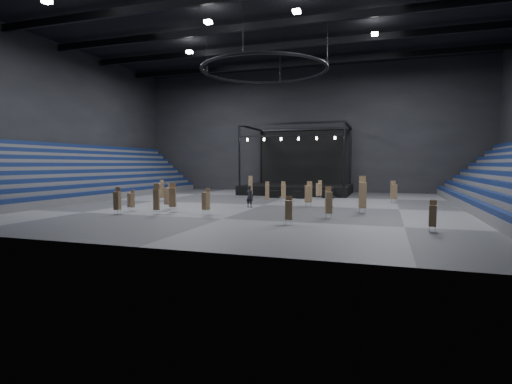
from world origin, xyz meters
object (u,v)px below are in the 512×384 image
(chair_stack_15, at_px, (363,194))
(chair_stack_16, at_px, (433,215))
(man_center, at_px, (250,196))
(chair_stack_2, at_px, (329,202))
(chair_stack_3, at_px, (250,186))
(chair_stack_10, at_px, (206,201))
(chair_stack_0, at_px, (289,210))
(chair_stack_12, at_px, (161,190))
(flight_case_left, at_px, (274,194))
(chair_stack_7, at_px, (394,191))
(chair_stack_11, at_px, (117,200))
(crew_member, at_px, (332,198))
(chair_stack_8, at_px, (309,193))
(chair_stack_9, at_px, (173,197))
(flight_case_right, at_px, (328,194))
(chair_stack_6, at_px, (168,196))
(chair_stack_14, at_px, (283,191))
(chair_stack_13, at_px, (319,189))
(chair_stack_4, at_px, (131,200))
(chair_stack_5, at_px, (267,192))
(chair_stack_1, at_px, (156,199))
(flight_case_mid, at_px, (298,195))
(stage, at_px, (298,183))

(chair_stack_15, height_order, chair_stack_16, chair_stack_15)
(man_center, bearing_deg, chair_stack_2, 161.10)
(chair_stack_3, height_order, chair_stack_10, chair_stack_3)
(chair_stack_0, bearing_deg, chair_stack_12, 135.78)
(flight_case_left, distance_m, chair_stack_7, 13.70)
(chair_stack_11, distance_m, man_center, 11.66)
(chair_stack_7, height_order, crew_member, chair_stack_7)
(chair_stack_8, bearing_deg, man_center, -143.83)
(chair_stack_12, bearing_deg, chair_stack_10, -25.85)
(chair_stack_2, height_order, chair_stack_15, chair_stack_15)
(chair_stack_11, height_order, crew_member, chair_stack_11)
(chair_stack_9, xyz_separation_m, crew_member, (12.23, 7.68, -0.35))
(flight_case_right, bearing_deg, chair_stack_12, -147.18)
(flight_case_left, distance_m, chair_stack_6, 15.69)
(chair_stack_2, bearing_deg, chair_stack_11, 170.04)
(flight_case_right, xyz_separation_m, man_center, (-5.52, -12.44, 0.57))
(chair_stack_14, relative_size, man_center, 1.04)
(chair_stack_6, height_order, chair_stack_13, chair_stack_6)
(chair_stack_7, height_order, chair_stack_14, chair_stack_7)
(chair_stack_4, height_order, chair_stack_14, chair_stack_14)
(chair_stack_6, height_order, man_center, chair_stack_6)
(flight_case_right, height_order, chair_stack_13, chair_stack_13)
(crew_member, bearing_deg, chair_stack_16, -125.76)
(chair_stack_5, bearing_deg, chair_stack_1, -129.01)
(chair_stack_13, bearing_deg, flight_case_mid, -163.50)
(chair_stack_1, xyz_separation_m, chair_stack_8, (10.55, 9.07, 0.03))
(chair_stack_0, xyz_separation_m, chair_stack_9, (-10.94, 4.16, 0.22))
(chair_stack_6, bearing_deg, chair_stack_15, 28.97)
(chair_stack_15, relative_size, chair_stack_16, 1.61)
(chair_stack_7, relative_size, man_center, 1.12)
(chair_stack_3, height_order, chair_stack_8, chair_stack_3)
(chair_stack_5, distance_m, man_center, 4.84)
(chair_stack_4, relative_size, crew_member, 1.00)
(stage, bearing_deg, flight_case_left, -99.50)
(chair_stack_8, bearing_deg, chair_stack_1, -123.48)
(flight_case_mid, xyz_separation_m, chair_stack_2, (5.69, -16.37, 0.79))
(chair_stack_4, xyz_separation_m, chair_stack_11, (0.11, -1.97, 0.14))
(chair_stack_16, height_order, man_center, man_center)
(flight_case_right, distance_m, chair_stack_0, 21.96)
(chair_stack_4, distance_m, chair_stack_15, 19.24)
(flight_case_right, height_order, chair_stack_12, chair_stack_12)
(chair_stack_8, relative_size, chair_stack_15, 0.79)
(chair_stack_4, height_order, crew_member, chair_stack_4)
(chair_stack_1, height_order, chair_stack_12, chair_stack_1)
(stage, relative_size, chair_stack_3, 5.39)
(flight_case_right, relative_size, man_center, 0.66)
(chair_stack_1, xyz_separation_m, chair_stack_12, (-5.23, 9.18, -0.00))
(flight_case_right, relative_size, crew_member, 0.74)
(chair_stack_3, bearing_deg, flight_case_right, -4.14)
(crew_member, bearing_deg, chair_stack_10, 156.57)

